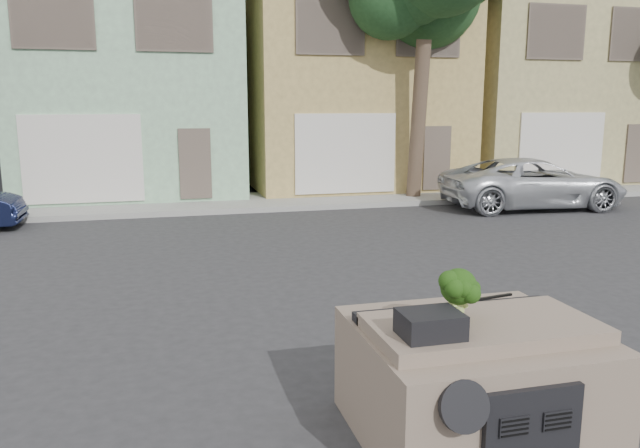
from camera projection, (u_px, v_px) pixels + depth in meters
name	position (u px, v px, depth m)	size (l,w,h in m)	color
ground_plane	(363.00, 323.00, 8.45)	(120.00, 120.00, 0.00)	#303033
sidewalk	(250.00, 202.00, 18.41)	(40.00, 3.00, 0.15)	gray
townhouse_mint	(125.00, 78.00, 20.64)	(7.20, 8.20, 7.55)	#92BF98
townhouse_tan	(341.00, 80.00, 22.51)	(7.20, 8.20, 7.55)	tan
townhouse_beige	(525.00, 82.00, 24.38)	(7.20, 8.20, 7.55)	tan
silver_pickup	(532.00, 208.00, 17.81)	(2.37, 5.14, 1.43)	silver
tree_near	(420.00, 58.00, 18.20)	(4.40, 4.00, 8.50)	#1D411F
car_dashboard	(472.00, 376.00, 5.50)	(2.00, 1.80, 1.12)	#7B6959
instrument_hump	(430.00, 324.00, 4.90)	(0.48, 0.38, 0.20)	black
wiper_arm	(482.00, 299.00, 5.82)	(0.70, 0.03, 0.02)	black
broccoli	(458.00, 294.00, 5.26)	(0.37, 0.37, 0.46)	#18350C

